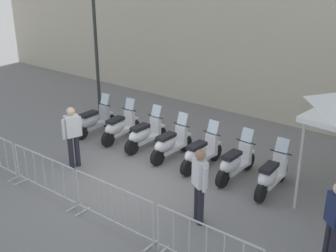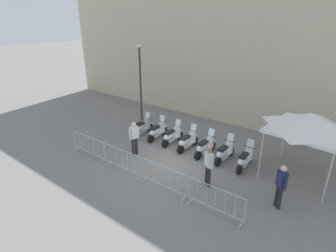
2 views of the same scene
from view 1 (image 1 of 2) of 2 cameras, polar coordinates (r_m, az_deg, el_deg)
ground_plane at (r=11.08m, az=-5.45°, el=-7.55°), size 120.00×120.00×0.00m
motorcycle_0 at (r=14.01m, az=-9.93°, el=0.67°), size 0.58×1.73×1.24m
motorcycle_1 at (r=13.39m, az=-6.53°, el=-0.13°), size 0.65×1.72×1.24m
motorcycle_2 at (r=12.75m, az=-3.20°, el=-1.16°), size 0.56×1.73×1.24m
motorcycle_3 at (r=12.11m, az=0.27°, el=-2.41°), size 0.56×1.73×1.24m
motorcycle_4 at (r=11.57m, az=4.32°, el=-3.66°), size 0.56×1.72×1.24m
motorcycle_5 at (r=11.14m, az=8.88°, el=-4.91°), size 0.56×1.73×1.24m
motorcycle_6 at (r=10.71m, az=13.58°, el=-6.44°), size 0.61×1.72×1.24m
barrier_segment_1 at (r=10.67m, az=-16.17°, el=-6.37°), size 2.20×0.65×1.07m
barrier_segment_2 at (r=9.12m, az=-7.31°, el=-10.75°), size 2.20×0.65×1.07m
barrier_segment_3 at (r=7.93m, az=5.08°, el=-16.24°), size 2.20×0.65×1.07m
street_lamp at (r=15.74m, az=-9.71°, el=12.48°), size 0.36×0.36×4.80m
officer_near_row_end at (r=11.72m, az=-12.63°, el=-1.00°), size 0.30×0.54×1.73m
officer_mid_plaza at (r=8.41m, az=21.30°, el=-11.60°), size 0.46×0.39×1.73m
officer_by_barriers at (r=9.06m, az=4.24°, el=-7.49°), size 0.50×0.36×1.73m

